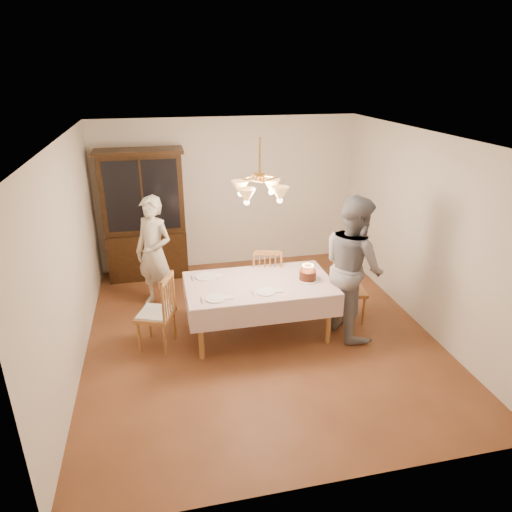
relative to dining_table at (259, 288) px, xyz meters
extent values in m
plane|color=brown|center=(0.00, 0.00, -0.68)|extent=(5.00, 5.00, 0.00)
plane|color=white|center=(0.00, 0.00, 1.92)|extent=(5.00, 5.00, 0.00)
plane|color=beige|center=(0.00, 2.50, 0.62)|extent=(4.50, 0.00, 4.50)
plane|color=beige|center=(0.00, -2.50, 0.62)|extent=(4.50, 0.00, 4.50)
plane|color=beige|center=(-2.25, 0.00, 0.62)|extent=(0.00, 5.00, 5.00)
plane|color=beige|center=(2.25, 0.00, 0.62)|extent=(0.00, 5.00, 5.00)
cube|color=brown|center=(0.00, 0.00, 0.05)|extent=(1.80, 1.00, 0.04)
cube|color=beige|center=(0.00, 0.00, 0.07)|extent=(1.90, 1.10, 0.01)
cylinder|color=brown|center=(-0.82, -0.42, -0.33)|extent=(0.07, 0.07, 0.71)
cylinder|color=brown|center=(0.82, -0.42, -0.33)|extent=(0.07, 0.07, 0.71)
cylinder|color=brown|center=(-0.82, 0.42, -0.33)|extent=(0.07, 0.07, 0.71)
cylinder|color=brown|center=(0.82, 0.42, -0.33)|extent=(0.07, 0.07, 0.71)
cube|color=black|center=(-1.44, 2.23, -0.28)|extent=(1.30, 0.50, 0.80)
cube|color=black|center=(-1.44, 2.28, 0.77)|extent=(1.30, 0.40, 1.30)
cube|color=black|center=(-1.44, 2.08, 0.77)|extent=(1.14, 0.01, 1.14)
cube|color=black|center=(-1.44, 2.23, 1.45)|extent=(1.38, 0.54, 0.06)
cube|color=brown|center=(0.27, 0.64, -0.23)|extent=(0.53, 0.51, 0.05)
cube|color=brown|center=(0.22, 0.46, 0.29)|extent=(0.40, 0.13, 0.06)
cylinder|color=brown|center=(0.48, 0.77, -0.47)|extent=(0.04, 0.04, 0.43)
cylinder|color=brown|center=(0.13, 0.85, -0.47)|extent=(0.04, 0.04, 0.43)
cylinder|color=brown|center=(0.40, 0.44, -0.47)|extent=(0.04, 0.04, 0.43)
cylinder|color=brown|center=(0.05, 0.52, -0.47)|extent=(0.04, 0.04, 0.43)
cube|color=brown|center=(-1.35, -0.01, -0.23)|extent=(0.55, 0.57, 0.05)
cube|color=brown|center=(-1.17, -0.08, 0.29)|extent=(0.18, 0.38, 0.06)
cylinder|color=brown|center=(-1.44, 0.22, -0.47)|extent=(0.04, 0.04, 0.43)
cylinder|color=brown|center=(-1.57, -0.12, -0.47)|extent=(0.04, 0.04, 0.43)
cylinder|color=brown|center=(-1.12, 0.09, -0.47)|extent=(0.04, 0.04, 0.43)
cylinder|color=brown|center=(-1.26, -0.24, -0.47)|extent=(0.04, 0.04, 0.43)
cube|color=beige|center=(-1.35, -0.01, -0.20)|extent=(0.50, 0.51, 0.03)
cube|color=brown|center=(1.31, 0.10, -0.23)|extent=(0.47, 0.49, 0.05)
cube|color=brown|center=(1.13, 0.12, 0.29)|extent=(0.09, 0.40, 0.06)
cylinder|color=brown|center=(1.46, -0.10, -0.47)|extent=(0.04, 0.04, 0.43)
cylinder|color=brown|center=(1.51, 0.25, -0.47)|extent=(0.04, 0.04, 0.43)
cylinder|color=brown|center=(1.12, -0.06, -0.47)|extent=(0.04, 0.04, 0.43)
cylinder|color=brown|center=(1.17, 0.30, -0.47)|extent=(0.04, 0.04, 0.43)
imported|color=#EFE6CA|center=(-1.32, 1.11, 0.16)|extent=(0.73, 0.71, 1.69)
imported|color=slate|center=(1.21, -0.17, 0.26)|extent=(0.83, 1.01, 1.89)
cylinder|color=white|center=(0.63, -0.06, 0.08)|extent=(0.30, 0.30, 0.01)
cylinder|color=#3A170D|center=(0.63, -0.06, 0.15)|extent=(0.22, 0.22, 0.12)
cylinder|color=#598CD8|center=(0.70, -0.06, 0.24)|extent=(0.01, 0.01, 0.07)
sphere|color=#FFB23F|center=(0.70, -0.06, 0.28)|extent=(0.01, 0.01, 0.01)
cylinder|color=pink|center=(0.69, -0.03, 0.24)|extent=(0.01, 0.01, 0.07)
sphere|color=#FFB23F|center=(0.69, -0.03, 0.28)|extent=(0.01, 0.01, 0.01)
cylinder|color=#EACC66|center=(0.68, -0.01, 0.24)|extent=(0.01, 0.01, 0.07)
sphere|color=#FFB23F|center=(0.68, -0.01, 0.28)|extent=(0.01, 0.01, 0.01)
cylinder|color=#598CD8|center=(0.65, 0.01, 0.24)|extent=(0.01, 0.01, 0.07)
sphere|color=#FFB23F|center=(0.65, 0.01, 0.28)|extent=(0.01, 0.01, 0.01)
cylinder|color=pink|center=(0.62, 0.01, 0.24)|extent=(0.01, 0.01, 0.07)
sphere|color=#FFB23F|center=(0.62, 0.01, 0.28)|extent=(0.01, 0.01, 0.01)
cylinder|color=#EACC66|center=(0.59, -0.01, 0.24)|extent=(0.01, 0.01, 0.07)
sphere|color=#FFB23F|center=(0.59, -0.01, 0.28)|extent=(0.01, 0.01, 0.01)
cylinder|color=#598CD8|center=(0.58, -0.03, 0.24)|extent=(0.01, 0.01, 0.07)
sphere|color=#FFB23F|center=(0.58, -0.03, 0.28)|extent=(0.01, 0.01, 0.01)
cylinder|color=pink|center=(0.57, -0.06, 0.24)|extent=(0.01, 0.01, 0.07)
sphere|color=#FFB23F|center=(0.57, -0.06, 0.28)|extent=(0.01, 0.01, 0.01)
cylinder|color=#EACC66|center=(0.58, -0.09, 0.24)|extent=(0.01, 0.01, 0.07)
sphere|color=#FFB23F|center=(0.58, -0.09, 0.28)|extent=(0.01, 0.01, 0.01)
cylinder|color=#598CD8|center=(0.59, -0.11, 0.24)|extent=(0.01, 0.01, 0.07)
sphere|color=#FFB23F|center=(0.59, -0.11, 0.28)|extent=(0.01, 0.01, 0.01)
cylinder|color=pink|center=(0.62, -0.12, 0.24)|extent=(0.01, 0.01, 0.07)
sphere|color=#FFB23F|center=(0.62, -0.12, 0.28)|extent=(0.01, 0.01, 0.01)
cylinder|color=#EACC66|center=(0.65, -0.12, 0.24)|extent=(0.01, 0.01, 0.07)
sphere|color=#FFB23F|center=(0.65, -0.12, 0.28)|extent=(0.01, 0.01, 0.01)
cylinder|color=#598CD8|center=(0.68, -0.11, 0.24)|extent=(0.01, 0.01, 0.07)
sphere|color=#FFB23F|center=(0.68, -0.11, 0.28)|extent=(0.01, 0.01, 0.01)
cylinder|color=pink|center=(0.69, -0.09, 0.24)|extent=(0.01, 0.01, 0.07)
sphere|color=#FFB23F|center=(0.69, -0.09, 0.28)|extent=(0.01, 0.01, 0.01)
cylinder|color=white|center=(-0.62, -0.33, 0.08)|extent=(0.25, 0.25, 0.02)
cube|color=silver|center=(-0.79, -0.33, 0.08)|extent=(0.01, 0.16, 0.01)
cube|color=beige|center=(-0.45, -0.33, 0.08)|extent=(0.10, 0.10, 0.01)
cylinder|color=white|center=(0.02, -0.29, 0.08)|extent=(0.24, 0.24, 0.02)
cube|color=silver|center=(-0.15, -0.29, 0.08)|extent=(0.02, 0.16, 0.01)
cube|color=beige|center=(0.18, -0.29, 0.08)|extent=(0.10, 0.10, 0.01)
cylinder|color=white|center=(-0.67, 0.31, 0.08)|extent=(0.26, 0.26, 0.02)
cube|color=silver|center=(-0.84, 0.31, 0.08)|extent=(0.01, 0.16, 0.01)
cube|color=beige|center=(-0.49, 0.31, 0.08)|extent=(0.10, 0.10, 0.01)
cylinder|color=#BF8C3F|center=(0.00, 0.00, 1.72)|extent=(0.02, 0.02, 0.40)
cylinder|color=#BF8C3F|center=(0.00, 0.00, 1.47)|extent=(0.12, 0.12, 0.10)
cone|color=#D8994C|center=(0.20, 0.20, 1.29)|extent=(0.22, 0.22, 0.18)
sphere|color=#FFD899|center=(0.20, 0.20, 1.22)|extent=(0.07, 0.07, 0.07)
cone|color=#D8994C|center=(-0.20, 0.20, 1.29)|extent=(0.22, 0.22, 0.18)
sphere|color=#FFD899|center=(-0.20, 0.20, 1.22)|extent=(0.07, 0.07, 0.07)
cone|color=#D8994C|center=(-0.20, -0.20, 1.29)|extent=(0.22, 0.22, 0.18)
sphere|color=#FFD899|center=(-0.20, -0.20, 1.22)|extent=(0.07, 0.07, 0.07)
cone|color=#D8994C|center=(0.20, -0.20, 1.29)|extent=(0.22, 0.22, 0.18)
sphere|color=#FFD899|center=(0.20, -0.20, 1.22)|extent=(0.07, 0.07, 0.07)
camera|label=1|loc=(-1.18, -5.20, 2.65)|focal=32.00mm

